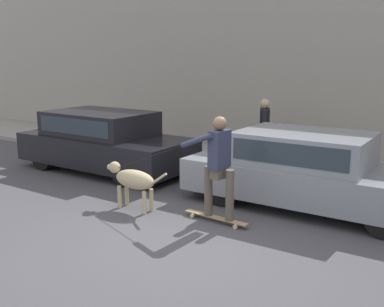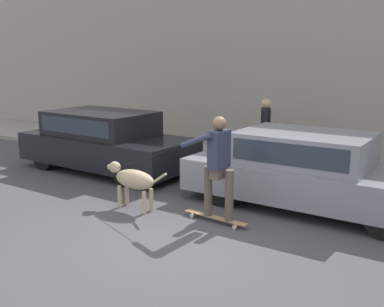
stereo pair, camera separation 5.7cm
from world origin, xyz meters
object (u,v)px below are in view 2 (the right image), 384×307
Objects in this scene: parked_car_0 at (105,142)px; dog at (133,180)px; pedestrian_with_bag at (265,129)px; parked_car_1 at (310,172)px; skateboarder at (218,163)px.

dog is (2.33, -1.73, -0.15)m from parked_car_0.
parked_car_0 is at bearing -34.28° from dog.
dog is 0.86× the size of pedestrian_with_bag.
parked_car_1 is at bearing 0.62° from parked_car_0.
parked_car_1 reaches higher than dog.
parked_car_1 is (4.83, -0.00, -0.03)m from parked_car_0.
pedestrian_with_bag reaches higher than parked_car_0.
parked_car_0 is 1.65× the size of skateboarder.
parked_car_1 is at bearing -143.12° from dog.
pedestrian_with_bag reaches higher than parked_car_1.
skateboarder is at bearing -122.26° from parked_car_1.
skateboarder is (3.87, -1.50, 0.30)m from parked_car_0.
parked_car_0 reaches higher than dog.
pedestrian_with_bag is (0.68, 3.82, 0.44)m from dog.
parked_car_0 is 0.94× the size of parked_car_1.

